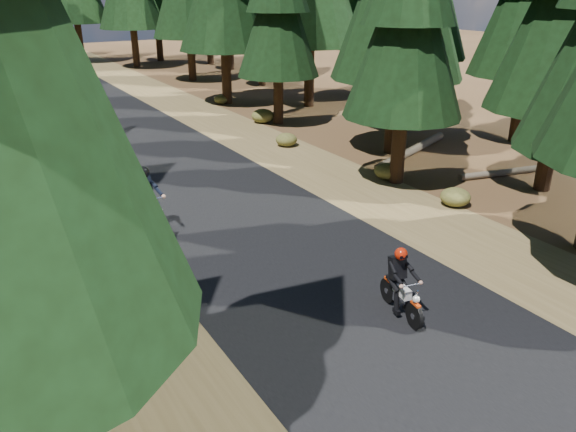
% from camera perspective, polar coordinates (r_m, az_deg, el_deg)
% --- Properties ---
extents(ground, '(120.00, 120.00, 0.00)m').
position_cam_1_polar(ground, '(12.77, 3.48, -6.79)').
color(ground, '#432C18').
rests_on(ground, ground).
extents(road, '(6.00, 100.00, 0.01)m').
position_cam_1_polar(road, '(16.72, -6.16, 0.48)').
color(road, black).
rests_on(road, ground).
extents(shoulder_l, '(3.20, 100.00, 0.01)m').
position_cam_1_polar(shoulder_l, '(15.56, -21.69, -2.82)').
color(shoulder_l, brown).
rests_on(shoulder_l, ground).
extents(shoulder_r, '(3.20, 100.00, 0.01)m').
position_cam_1_polar(shoulder_r, '(18.95, 6.54, 3.15)').
color(shoulder_r, brown).
rests_on(shoulder_r, ground).
extents(log_near, '(5.43, 2.56, 0.32)m').
position_cam_1_polar(log_near, '(22.81, 12.49, 6.52)').
color(log_near, '#4C4233').
rests_on(log_near, ground).
extents(log_far, '(3.92, 1.06, 0.24)m').
position_cam_1_polar(log_far, '(21.27, 21.47, 4.20)').
color(log_far, '#4C4233').
rests_on(log_far, ground).
extents(understory_shrubs, '(14.51, 29.78, 0.65)m').
position_cam_1_polar(understory_shrubs, '(19.66, -3.15, 4.80)').
color(understory_shrubs, '#474C1E').
rests_on(understory_shrubs, ground).
extents(rider_lead, '(0.78, 1.67, 1.43)m').
position_cam_1_polar(rider_lead, '(11.59, 11.45, -7.76)').
color(rider_lead, silver).
rests_on(rider_lead, road).
extents(rider_follow, '(0.78, 2.06, 1.79)m').
position_cam_1_polar(rider_follow, '(15.51, -13.88, 0.51)').
color(rider_follow, '#A31B0A').
rests_on(rider_follow, road).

